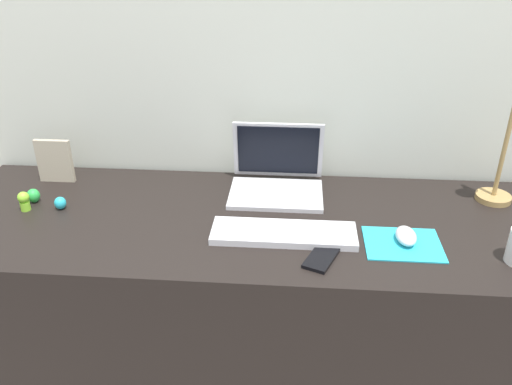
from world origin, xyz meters
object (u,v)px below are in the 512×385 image
at_px(picture_frame, 55,161).
at_px(keyboard, 284,233).
at_px(toy_figurine_lime, 25,200).
at_px(toy_figurine_cyan, 60,203).
at_px(cell_phone, 322,257).
at_px(desk_lamp, 509,148).
at_px(laptop, 277,174).
at_px(toy_figurine_green, 33,196).
at_px(mouse, 406,236).

bearing_deg(picture_frame, keyboard, -20.67).
bearing_deg(picture_frame, toy_figurine_lime, -94.63).
bearing_deg(toy_figurine_cyan, toy_figurine_lime, -172.96).
xyz_separation_m(keyboard, picture_frame, (-0.78, 0.30, 0.06)).
xyz_separation_m(keyboard, cell_phone, (0.10, -0.10, -0.01)).
relative_size(desk_lamp, picture_frame, 2.69).
relative_size(picture_frame, toy_figurine_lime, 2.44).
bearing_deg(picture_frame, laptop, -0.10).
distance_m(keyboard, cell_phone, 0.15).
bearing_deg(desk_lamp, toy_figurine_green, -176.06).
xyz_separation_m(desk_lamp, toy_figurine_lime, (-1.46, -0.15, -0.16)).
xyz_separation_m(cell_phone, desk_lamp, (0.56, 0.35, 0.19)).
distance_m(laptop, toy_figurine_lime, 0.79).
height_order(laptop, desk_lamp, desk_lamp).
distance_m(toy_figurine_green, toy_figurine_lime, 0.05).
bearing_deg(laptop, desk_lamp, -4.15).
bearing_deg(mouse, picture_frame, 165.05).
distance_m(laptop, picture_frame, 0.75).
xyz_separation_m(mouse, picture_frame, (-1.12, 0.30, 0.05)).
bearing_deg(toy_figurine_green, mouse, -7.39).
bearing_deg(toy_figurine_cyan, toy_figurine_green, 160.23).
relative_size(desk_lamp, toy_figurine_green, 9.07).
bearing_deg(toy_figurine_cyan, laptop, 15.85).
relative_size(desk_lamp, toy_figurine_cyan, 10.12).
height_order(mouse, toy_figurine_green, toy_figurine_green).
bearing_deg(laptop, picture_frame, 179.90).
bearing_deg(laptop, toy_figurine_green, -168.83).
bearing_deg(cell_phone, desk_lamp, 54.91).
relative_size(mouse, desk_lamp, 0.24).
distance_m(laptop, desk_lamp, 0.71).
bearing_deg(picture_frame, desk_lamp, -2.05).
bearing_deg(cell_phone, laptop, 131.89).
distance_m(mouse, desk_lamp, 0.44).
bearing_deg(mouse, toy_figurine_green, 172.61).
height_order(desk_lamp, toy_figurine_cyan, desk_lamp).
height_order(laptop, toy_figurine_cyan, laptop).
height_order(laptop, picture_frame, laptop).
xyz_separation_m(desk_lamp, toy_figurine_green, (-1.46, -0.10, -0.17)).
bearing_deg(desk_lamp, picture_frame, 177.95).
bearing_deg(cell_phone, mouse, 46.06).
relative_size(toy_figurine_lime, toy_figurine_cyan, 1.54).
distance_m(toy_figurine_green, toy_figurine_cyan, 0.11).
bearing_deg(laptop, mouse, -38.77).
distance_m(laptop, toy_figurine_green, 0.78).
height_order(mouse, desk_lamp, desk_lamp).
xyz_separation_m(mouse, desk_lamp, (0.32, 0.25, 0.17)).
height_order(picture_frame, toy_figurine_lime, picture_frame).
bearing_deg(cell_phone, toy_figurine_cyan, -171.85).
relative_size(keyboard, picture_frame, 2.73).
bearing_deg(toy_figurine_lime, picture_frame, 85.37).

